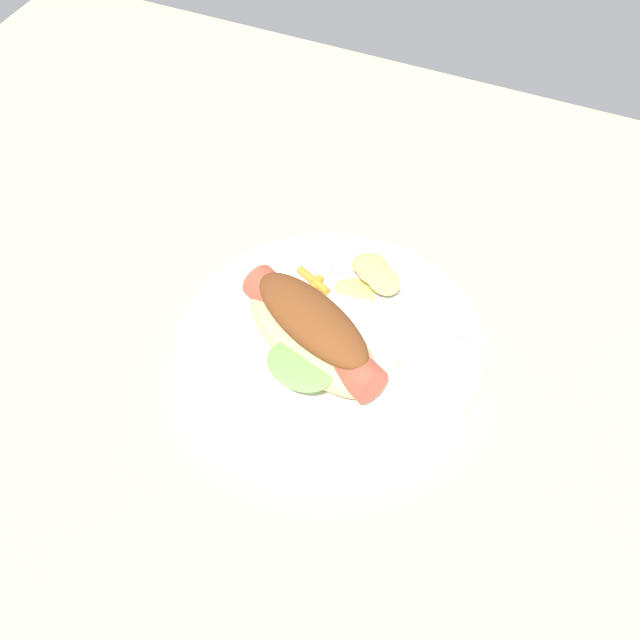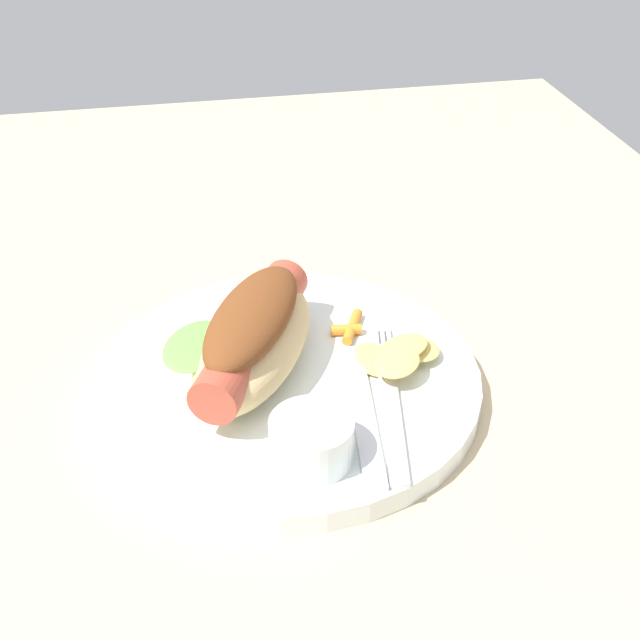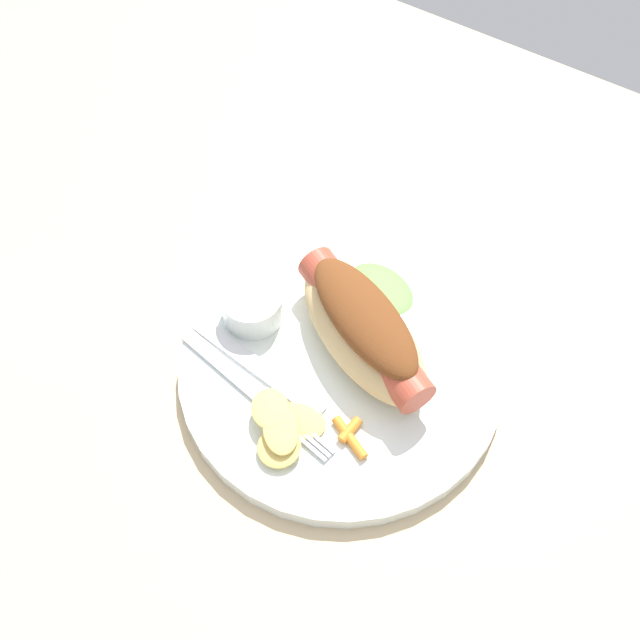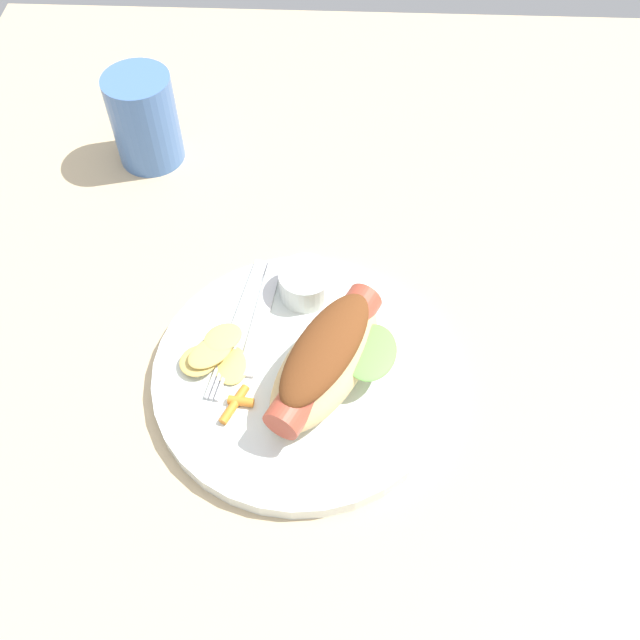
% 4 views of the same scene
% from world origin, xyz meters
% --- Properties ---
extents(ground_plane, '(1.20, 0.90, 0.02)m').
position_xyz_m(ground_plane, '(0.00, 0.00, -0.01)').
color(ground_plane, tan).
extents(plate, '(0.27, 0.27, 0.02)m').
position_xyz_m(plate, '(0.00, 0.00, 0.01)').
color(plate, white).
rests_on(plate, ground_plane).
extents(hot_dog, '(0.16, 0.13, 0.06)m').
position_xyz_m(hot_dog, '(-0.01, -0.02, 0.05)').
color(hot_dog, '#DBB77A').
rests_on(hot_dog, plate).
extents(sauce_ramekin, '(0.05, 0.05, 0.03)m').
position_xyz_m(sauce_ramekin, '(0.09, 0.00, 0.03)').
color(sauce_ramekin, white).
rests_on(sauce_ramekin, plate).
extents(fork, '(0.16, 0.04, 0.00)m').
position_xyz_m(fork, '(0.05, 0.06, 0.02)').
color(fork, silver).
rests_on(fork, plate).
extents(knife, '(0.13, 0.03, 0.00)m').
position_xyz_m(knife, '(0.06, 0.04, 0.02)').
color(knife, silver).
rests_on(knife, plate).
extents(chips_pile, '(0.07, 0.07, 0.02)m').
position_xyz_m(chips_pile, '(0.01, 0.08, 0.03)').
color(chips_pile, '#DDBF61').
rests_on(chips_pile, plate).
extents(carrot_garnish, '(0.04, 0.03, 0.01)m').
position_xyz_m(carrot_garnish, '(-0.04, 0.05, 0.02)').
color(carrot_garnish, orange).
rests_on(carrot_garnish, plate).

